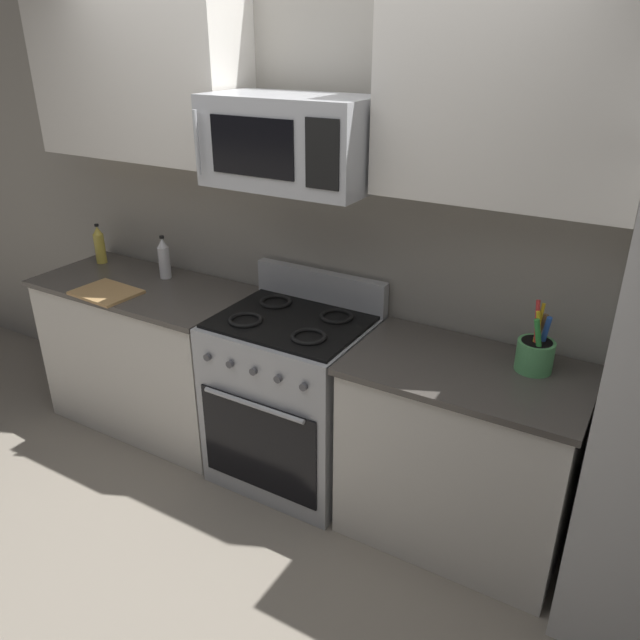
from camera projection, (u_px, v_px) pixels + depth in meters
The scene contains 12 objects.
ground_plane at pixel (225, 542), 2.98m from camera, with size 16.00×16.00×0.00m, color gray.
wall_back at pixel (330, 227), 3.22m from camera, with size 8.00×0.10×2.60m, color #9E998E.
counter_left at pixel (150, 354), 3.75m from camera, with size 1.27×0.63×0.91m.
range_oven at pixel (293, 397), 3.27m from camera, with size 0.76×0.67×1.09m.
counter_right at pixel (458, 454), 2.86m from camera, with size 1.03×0.63×0.91m.
microwave at pixel (291, 142), 2.74m from camera, with size 0.77×0.44×0.40m.
upper_cabinets_left at pixel (139, 80), 3.24m from camera, with size 1.26×0.34×0.78m.
upper_cabinets_right at pixel (512, 98), 2.34m from camera, with size 1.02×0.34×0.78m.
utensil_crock at pixel (535, 353), 2.62m from camera, with size 0.16×0.16×0.32m.
cutting_board at pixel (106, 292), 3.42m from camera, with size 0.34×0.26×0.02m, color tan.
bottle_vinegar at pixel (164, 259), 3.61m from camera, with size 0.07×0.07×0.25m.
bottle_oil at pixel (100, 245), 3.85m from camera, with size 0.06×0.06×0.25m.
Camera 1 is at (1.54, -1.72, 2.21)m, focal length 34.90 mm.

